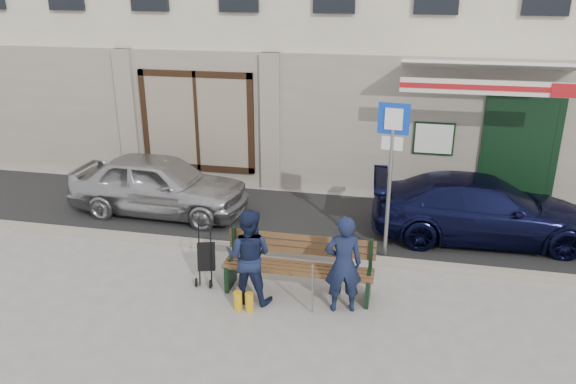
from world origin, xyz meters
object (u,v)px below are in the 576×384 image
(parking_sign, at_px, (391,157))
(stroller, at_px, (206,258))
(bench, at_px, (295,267))
(woman, at_px, (249,256))
(car_silver, at_px, (159,184))
(car_navy, at_px, (483,209))
(man, at_px, (343,264))

(parking_sign, xyz_separation_m, stroller, (-2.86, -1.46, -1.48))
(stroller, bearing_deg, bench, -16.91)
(bench, xyz_separation_m, woman, (-0.65, -0.36, 0.31))
(car_silver, height_order, car_navy, car_silver)
(car_silver, xyz_separation_m, man, (4.28, -3.00, 0.13))
(car_silver, xyz_separation_m, parking_sign, (4.84, -1.16, 1.27))
(car_silver, relative_size, bench, 1.58)
(man, relative_size, woman, 1.01)
(parking_sign, bearing_deg, woman, -129.69)
(man, bearing_deg, stroller, -23.81)
(car_silver, bearing_deg, man, -122.97)
(woman, height_order, stroller, woman)
(car_navy, distance_m, man, 3.87)
(bench, distance_m, stroller, 1.50)
(parking_sign, height_order, man, parking_sign)
(car_silver, distance_m, woman, 4.14)
(bench, bearing_deg, parking_sign, 48.05)
(parking_sign, distance_m, stroller, 3.53)
(car_silver, distance_m, man, 5.23)
(car_navy, bearing_deg, parking_sign, 121.69)
(parking_sign, bearing_deg, stroller, -145.47)
(bench, bearing_deg, man, -23.00)
(parking_sign, bearing_deg, bench, -124.58)
(man, distance_m, stroller, 2.35)
(woman, bearing_deg, car_navy, -137.87)
(woman, relative_size, stroller, 1.55)
(bench, distance_m, woman, 0.81)
(car_navy, height_order, stroller, car_navy)
(car_navy, xyz_separation_m, bench, (-3.13, -2.75, -0.16))
(car_silver, bearing_deg, woman, -134.84)
(car_navy, relative_size, woman, 2.76)
(parking_sign, relative_size, woman, 1.86)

